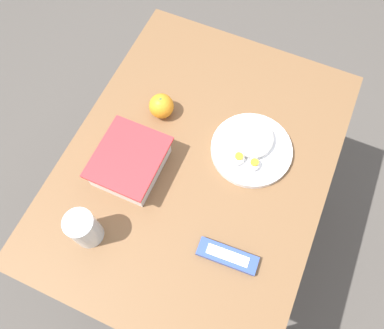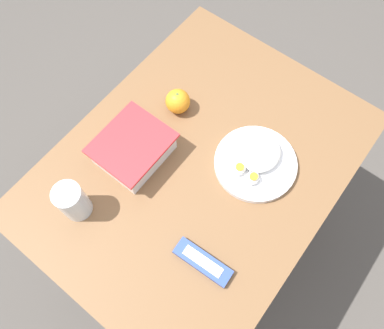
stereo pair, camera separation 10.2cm
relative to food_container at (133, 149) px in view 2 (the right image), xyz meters
name	(u,v)px [view 2 (the right image)]	position (x,y,z in m)	size (l,w,h in m)	color
ground_plane	(196,230)	(0.09, -0.16, -0.80)	(10.00, 10.00, 0.00)	#4C4742
table	(199,176)	(0.09, -0.16, -0.13)	(0.96, 0.73, 0.76)	brown
food_container	(133,149)	(0.00, 0.00, 0.00)	(0.20, 0.18, 0.08)	white
orange_fruit	(178,101)	(0.20, 0.00, 0.00)	(0.07, 0.07, 0.07)	orange
rice_plate	(257,161)	(0.19, -0.29, -0.02)	(0.23, 0.23, 0.05)	white
candy_bar	(203,262)	(-0.12, -0.34, -0.02)	(0.06, 0.16, 0.02)	#334C9E
drinking_glass	(73,201)	(-0.21, 0.01, 0.03)	(0.07, 0.07, 0.12)	silver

